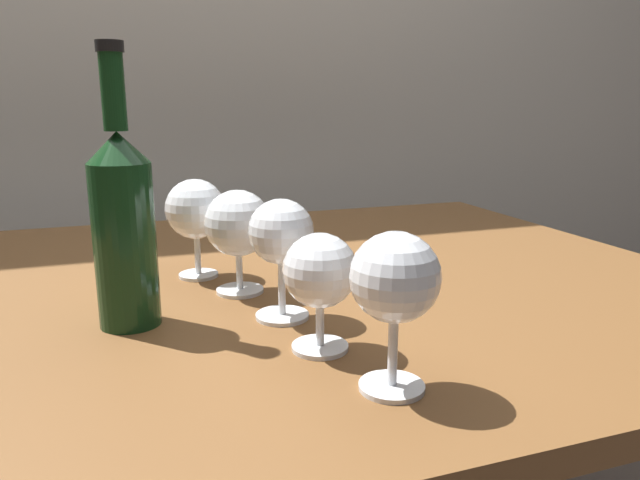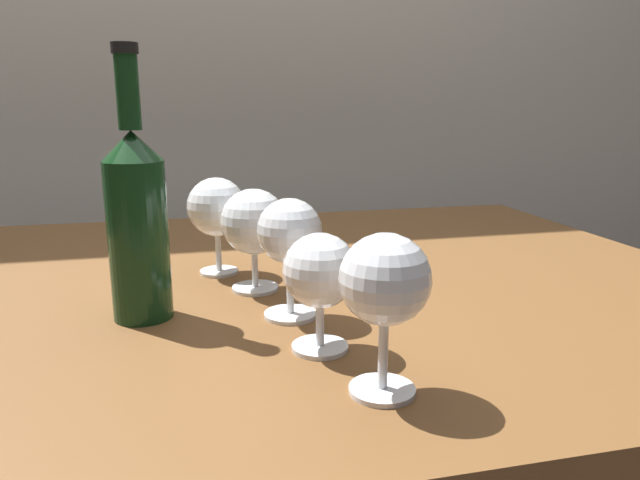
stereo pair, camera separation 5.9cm
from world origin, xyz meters
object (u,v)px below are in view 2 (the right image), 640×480
(wine_glass_amber, at_px, (385,283))
(wine_glass_merlot, at_px, (254,223))
(wine_glass_chardonnay, at_px, (217,208))
(wine_bottle, at_px, (137,219))
(wine_glass_white, at_px, (320,273))
(wine_glass_port, at_px, (290,235))

(wine_glass_amber, height_order, wine_glass_merlot, wine_glass_amber)
(wine_glass_chardonnay, relative_size, wine_bottle, 0.46)
(wine_glass_white, height_order, wine_glass_chardonnay, wine_glass_chardonnay)
(wine_glass_merlot, relative_size, wine_bottle, 0.45)
(wine_glass_amber, height_order, wine_bottle, wine_bottle)
(wine_glass_white, height_order, wine_glass_merlot, wine_glass_merlot)
(wine_glass_amber, relative_size, wine_glass_merlot, 1.04)
(wine_glass_amber, distance_m, wine_glass_merlot, 0.33)
(wine_glass_chardonnay, bearing_deg, wine_glass_white, -74.60)
(wine_glass_amber, relative_size, wine_bottle, 0.46)
(wine_glass_amber, xyz_separation_m, wine_glass_chardonnay, (-0.12, 0.42, -0.00))
(wine_bottle, bearing_deg, wine_glass_chardonnay, 58.79)
(wine_glass_port, bearing_deg, wine_glass_white, -82.93)
(wine_glass_white, distance_m, wine_bottle, 0.24)
(wine_glass_white, bearing_deg, wine_glass_amber, -72.65)
(wine_glass_white, distance_m, wine_glass_port, 0.11)
(wine_glass_merlot, xyz_separation_m, wine_bottle, (-0.15, -0.07, 0.03))
(wine_glass_white, bearing_deg, wine_bottle, 142.82)
(wine_glass_port, xyz_separation_m, wine_bottle, (-0.17, 0.04, 0.02))
(wine_glass_white, xyz_separation_m, wine_glass_port, (-0.01, 0.10, 0.02))
(wine_glass_chardonnay, height_order, wine_bottle, wine_bottle)
(wine_glass_merlot, bearing_deg, wine_glass_port, -75.81)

